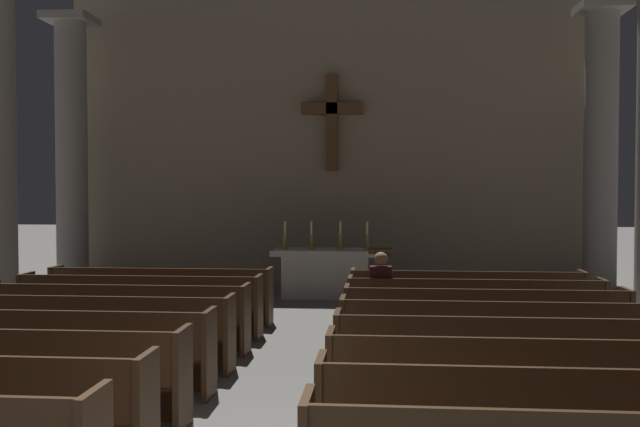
# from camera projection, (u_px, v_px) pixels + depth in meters

# --- Properties ---
(pew_left_row_4) EXTENTS (3.69, 0.50, 0.95)m
(pew_left_row_4) POSITION_uv_depth(u_px,v_px,m) (45.00, 350.00, 7.83)
(pew_left_row_4) COLOR #422B19
(pew_left_row_4) RESTS_ON ground
(pew_left_row_5) EXTENTS (3.69, 0.50, 0.95)m
(pew_left_row_5) POSITION_uv_depth(u_px,v_px,m) (84.00, 332.00, 8.85)
(pew_left_row_5) COLOR #422B19
(pew_left_row_5) RESTS_ON ground
(pew_left_row_6) EXTENTS (3.69, 0.50, 0.95)m
(pew_left_row_6) POSITION_uv_depth(u_px,v_px,m) (115.00, 317.00, 9.87)
(pew_left_row_6) COLOR #422B19
(pew_left_row_6) RESTS_ON ground
(pew_left_row_7) EXTENTS (3.69, 0.50, 0.95)m
(pew_left_row_7) POSITION_uv_depth(u_px,v_px,m) (140.00, 305.00, 10.90)
(pew_left_row_7) COLOR #422B19
(pew_left_row_7) RESTS_ON ground
(pew_left_row_8) EXTENTS (3.69, 0.50, 0.95)m
(pew_left_row_8) POSITION_uv_depth(u_px,v_px,m) (161.00, 295.00, 11.92)
(pew_left_row_8) COLOR #422B19
(pew_left_row_8) RESTS_ON ground
(pew_right_row_2) EXTENTS (3.69, 0.50, 0.95)m
(pew_right_row_2) POSITION_uv_depth(u_px,v_px,m) (563.00, 425.00, 5.35)
(pew_right_row_2) COLOR #422B19
(pew_right_row_2) RESTS_ON ground
(pew_right_row_3) EXTENTS (3.69, 0.50, 0.95)m
(pew_right_row_3) POSITION_uv_depth(u_px,v_px,m) (534.00, 387.00, 6.37)
(pew_right_row_3) COLOR #422B19
(pew_right_row_3) RESTS_ON ground
(pew_right_row_4) EXTENTS (3.69, 0.50, 0.95)m
(pew_right_row_4) POSITION_uv_depth(u_px,v_px,m) (513.00, 360.00, 7.40)
(pew_right_row_4) COLOR #422B19
(pew_right_row_4) RESTS_ON ground
(pew_right_row_5) EXTENTS (3.69, 0.50, 0.95)m
(pew_right_row_5) POSITION_uv_depth(u_px,v_px,m) (497.00, 339.00, 8.42)
(pew_right_row_5) COLOR #422B19
(pew_right_row_5) RESTS_ON ground
(pew_right_row_6) EXTENTS (3.69, 0.50, 0.95)m
(pew_right_row_6) POSITION_uv_depth(u_px,v_px,m) (485.00, 323.00, 9.44)
(pew_right_row_6) COLOR #422B19
(pew_right_row_6) RESTS_ON ground
(pew_right_row_7) EXTENTS (3.69, 0.50, 0.95)m
(pew_right_row_7) POSITION_uv_depth(u_px,v_px,m) (475.00, 310.00, 10.47)
(pew_right_row_7) COLOR #422B19
(pew_right_row_7) RESTS_ON ground
(pew_right_row_8) EXTENTS (3.69, 0.50, 0.95)m
(pew_right_row_8) POSITION_uv_depth(u_px,v_px,m) (466.00, 299.00, 11.49)
(pew_right_row_8) COLOR #422B19
(pew_right_row_8) RESTS_ON ground
(column_left_fourth) EXTENTS (1.02, 1.02, 6.04)m
(column_left_fourth) POSITION_uv_depth(u_px,v_px,m) (72.00, 158.00, 15.75)
(column_left_fourth) COLOR gray
(column_left_fourth) RESTS_ON ground
(column_right_fourth) EXTENTS (1.02, 1.02, 6.04)m
(column_right_fourth) POSITION_uv_depth(u_px,v_px,m) (601.00, 156.00, 14.78)
(column_right_fourth) COLOR gray
(column_right_fourth) RESTS_ON ground
(altar) EXTENTS (2.20, 0.90, 1.01)m
(altar) POSITION_uv_depth(u_px,v_px,m) (326.00, 272.00, 14.82)
(altar) COLOR #BCB7AD
(altar) RESTS_ON ground
(candlestick_outer_left) EXTENTS (0.16, 0.16, 0.57)m
(candlestick_outer_left) POSITION_uv_depth(u_px,v_px,m) (285.00, 240.00, 14.87)
(candlestick_outer_left) COLOR #B79338
(candlestick_outer_left) RESTS_ON altar
(candlestick_inner_left) EXTENTS (0.16, 0.16, 0.57)m
(candlestick_inner_left) POSITION_uv_depth(u_px,v_px,m) (311.00, 240.00, 14.82)
(candlestick_inner_left) COLOR #B79338
(candlestick_inner_left) RESTS_ON altar
(candlestick_inner_right) EXTENTS (0.16, 0.16, 0.57)m
(candlestick_inner_right) POSITION_uv_depth(u_px,v_px,m) (340.00, 241.00, 14.77)
(candlestick_inner_right) COLOR #B79338
(candlestick_inner_right) RESTS_ON altar
(candlestick_outer_right) EXTENTS (0.16, 0.16, 0.57)m
(candlestick_outer_right) POSITION_uv_depth(u_px,v_px,m) (367.00, 241.00, 14.72)
(candlestick_outer_right) COLOR #B79338
(candlestick_outer_right) RESTS_ON altar
(apse_with_cross) EXTENTS (12.37, 0.51, 6.86)m
(apse_with_cross) POSITION_uv_depth(u_px,v_px,m) (333.00, 138.00, 16.79)
(apse_with_cross) COLOR gray
(apse_with_cross) RESTS_ON ground
(lectern) EXTENTS (0.44, 0.36, 1.15)m
(lectern) POSITION_uv_depth(u_px,v_px,m) (380.00, 279.00, 13.52)
(lectern) COLOR #422B19
(lectern) RESTS_ON ground
(lone_worshipper) EXTENTS (0.32, 0.43, 1.32)m
(lone_worshipper) POSITION_uv_depth(u_px,v_px,m) (381.00, 294.00, 10.61)
(lone_worshipper) COLOR #26262B
(lone_worshipper) RESTS_ON ground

